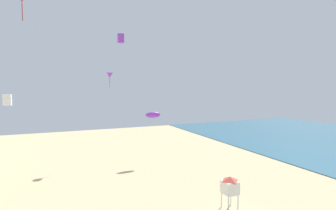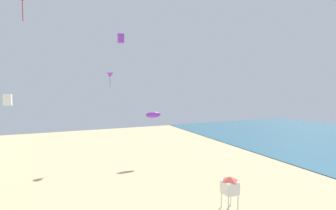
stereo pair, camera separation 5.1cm
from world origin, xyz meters
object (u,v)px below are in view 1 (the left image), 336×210
object	(u,v)px
kite_white_box_2	(7,100)
kite_purple_box	(121,38)
kite_purple_parafoil	(153,115)
lifeguard_stand	(230,185)
kite_purple_delta	(110,75)

from	to	relation	value
kite_white_box_2	kite_purple_box	bearing A→B (deg)	-37.26
kite_purple_parafoil	kite_white_box_2	world-z (taller)	kite_white_box_2
lifeguard_stand	kite_purple_parafoil	world-z (taller)	kite_purple_parafoil
kite_purple_parafoil	kite_purple_box	distance (m)	11.85
kite_purple_parafoil	kite_white_box_2	xyz separation A→B (m)	(-16.51, 1.92, 2.17)
kite_purple_parafoil	kite_purple_box	world-z (taller)	kite_purple_box
lifeguard_stand	kite_purple_parafoil	distance (m)	15.72
kite_purple_box	kite_white_box_2	size ratio (longest dim) A/B	0.69
kite_purple_parafoil	kite_white_box_2	distance (m)	16.76
lifeguard_stand	kite_white_box_2	distance (m)	25.15
kite_purple_box	kite_purple_parafoil	bearing A→B (deg)	48.58
kite_purple_delta	lifeguard_stand	bearing A→B (deg)	-74.03
kite_purple_delta	kite_purple_parafoil	xyz separation A→B (m)	(4.73, -4.36, -5.26)
lifeguard_stand	kite_purple_box	size ratio (longest dim) A/B	2.97
kite_purple_delta	kite_purple_box	distance (m)	11.18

